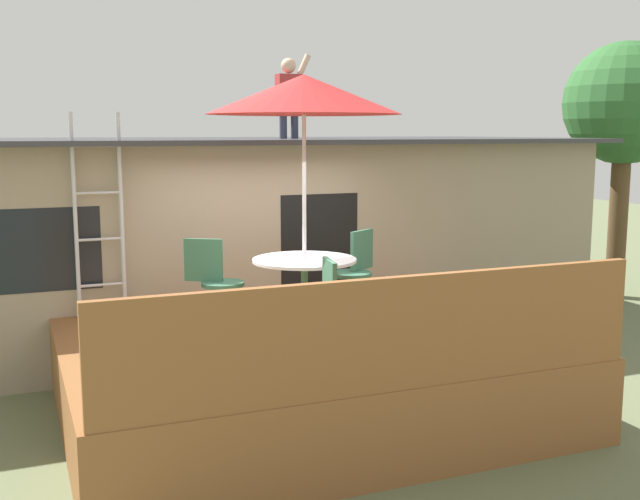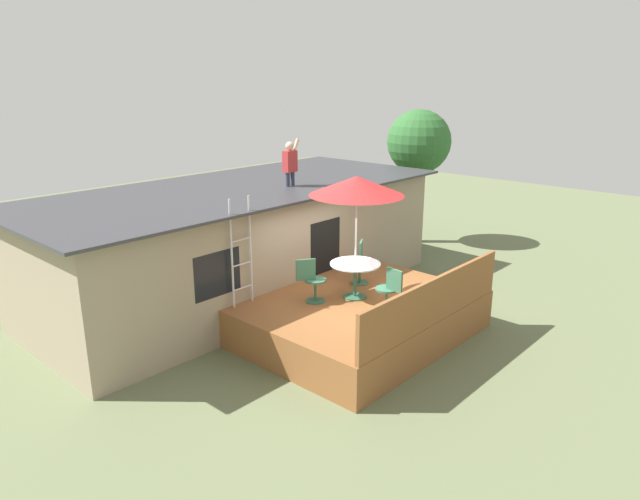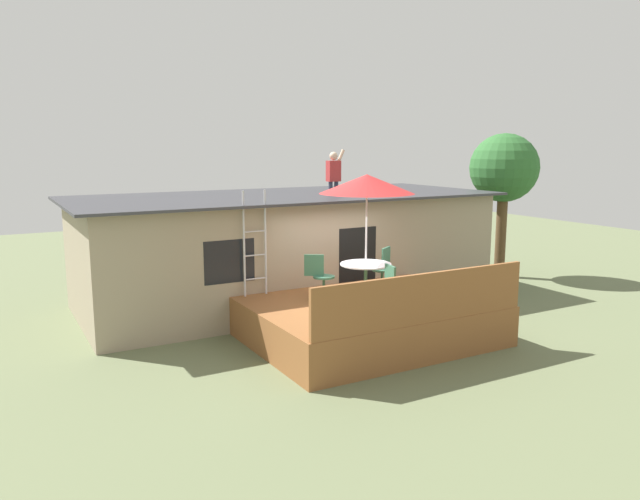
% 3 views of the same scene
% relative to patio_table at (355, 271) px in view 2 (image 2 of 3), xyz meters
% --- Properties ---
extents(ground_plane, '(40.00, 40.00, 0.00)m').
position_rel_patio_table_xyz_m(ground_plane, '(-0.04, -0.07, -1.39)').
color(ground_plane, '#66704C').
extents(house, '(10.50, 4.50, 2.70)m').
position_rel_patio_table_xyz_m(house, '(-0.04, 3.52, -0.03)').
color(house, gray).
rests_on(house, ground).
extents(deck, '(4.66, 3.79, 0.80)m').
position_rel_patio_table_xyz_m(deck, '(-0.04, -0.07, -0.99)').
color(deck, brown).
rests_on(deck, ground).
extents(deck_railing, '(4.56, 0.08, 0.90)m').
position_rel_patio_table_xyz_m(deck_railing, '(-0.04, -1.92, -0.14)').
color(deck_railing, brown).
rests_on(deck_railing, deck).
extents(patio_table, '(1.04, 1.04, 0.74)m').
position_rel_patio_table_xyz_m(patio_table, '(0.00, 0.00, 0.00)').
color(patio_table, '#33664C').
rests_on(patio_table, deck).
extents(patio_umbrella, '(1.90, 1.90, 2.54)m').
position_rel_patio_table_xyz_m(patio_umbrella, '(-0.00, -0.00, 1.76)').
color(patio_umbrella, silver).
rests_on(patio_umbrella, deck).
extents(step_ladder, '(0.52, 0.04, 2.20)m').
position_rel_patio_table_xyz_m(step_ladder, '(-1.81, 1.42, 0.51)').
color(step_ladder, silver).
rests_on(step_ladder, deck).
extents(person_figure, '(0.47, 0.20, 1.11)m').
position_rel_patio_table_xyz_m(person_figure, '(0.82, 2.69, 1.92)').
color(person_figure, '#33384C').
rests_on(person_figure, house).
extents(patio_chair_left, '(0.57, 0.45, 0.92)m').
position_rel_patio_table_xyz_m(patio_chair_left, '(-0.78, 0.49, -0.13)').
color(patio_chair_left, '#33664C').
rests_on(patio_chair_left, deck).
extents(patio_chair_right, '(0.57, 0.45, 0.92)m').
position_rel_patio_table_xyz_m(patio_chair_right, '(0.79, 0.49, -0.13)').
color(patio_chair_right, '#33664C').
rests_on(patio_chair_right, deck).
extents(patio_chair_near, '(0.44, 0.62, 0.92)m').
position_rel_patio_table_xyz_m(patio_chair_near, '(-0.17, -0.99, -0.13)').
color(patio_chair_near, '#33664C').
rests_on(patio_chair_near, deck).
extents(backyard_tree, '(2.01, 2.01, 4.26)m').
position_rel_patio_table_xyz_m(backyard_tree, '(6.79, 2.96, 1.81)').
color(backyard_tree, brown).
rests_on(backyard_tree, ground).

